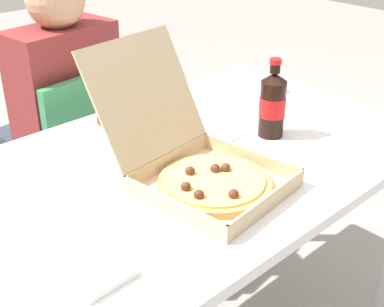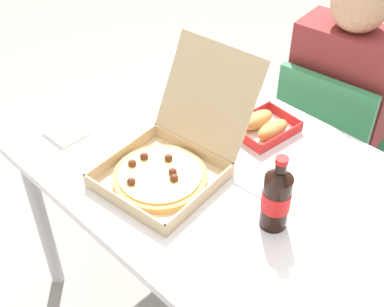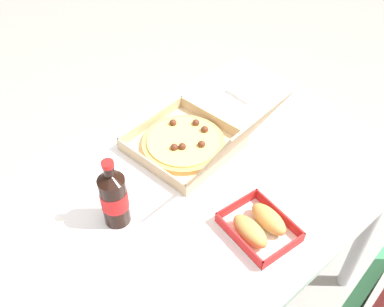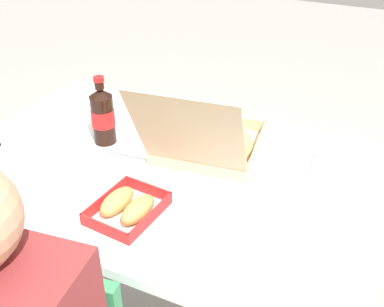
# 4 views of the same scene
# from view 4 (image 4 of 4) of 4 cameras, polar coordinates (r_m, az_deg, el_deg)

# --- Properties ---
(dining_table) EXTENTS (1.26, 0.81, 0.75)m
(dining_table) POSITION_cam_4_polar(r_m,az_deg,el_deg) (1.43, -3.56, -4.61)
(dining_table) COLOR white
(dining_table) RESTS_ON ground_plane
(pizza_box_open) EXTENTS (0.35, 0.47, 0.31)m
(pizza_box_open) POSITION_cam_4_polar(r_m,az_deg,el_deg) (1.42, 1.83, 1.34)
(pizza_box_open) COLOR tan
(pizza_box_open) RESTS_ON dining_table
(bread_side_box) EXTENTS (0.17, 0.20, 0.06)m
(bread_side_box) POSITION_cam_4_polar(r_m,az_deg,el_deg) (1.20, -7.90, -6.52)
(bread_side_box) COLOR white
(bread_side_box) RESTS_ON dining_table
(cola_bottle) EXTENTS (0.07, 0.07, 0.22)m
(cola_bottle) POSITION_cam_4_polar(r_m,az_deg,el_deg) (1.49, -10.86, 4.60)
(cola_bottle) COLOR black
(cola_bottle) RESTS_ON dining_table
(paper_menu) EXTENTS (0.23, 0.17, 0.00)m
(paper_menu) POSITION_cam_4_polar(r_m,az_deg,el_deg) (1.76, -14.04, 5.37)
(paper_menu) COLOR white
(paper_menu) RESTS_ON dining_table
(napkin_pile) EXTENTS (0.11, 0.11, 0.02)m
(napkin_pile) POSITION_cam_4_polar(r_m,az_deg,el_deg) (1.44, 16.92, -1.12)
(napkin_pile) COLOR white
(napkin_pile) RESTS_ON dining_table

